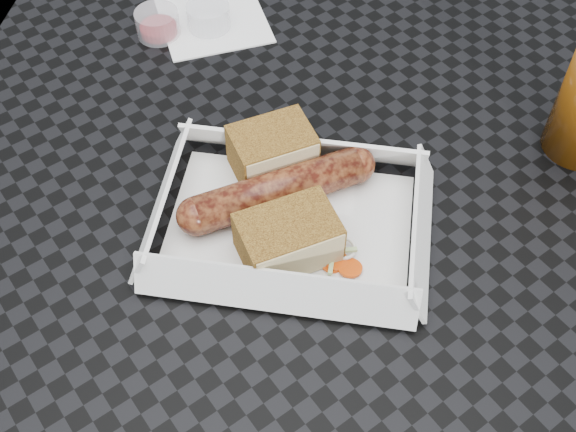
# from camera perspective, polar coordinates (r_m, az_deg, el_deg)

# --- Properties ---
(ground) EXTENTS (60.00, 60.00, 0.00)m
(ground) POSITION_cam_1_polar(r_m,az_deg,el_deg) (1.37, 0.45, -16.49)
(ground) COLOR #515154
(ground) RESTS_ON ground
(patio_table) EXTENTS (0.80, 0.80, 0.74)m
(patio_table) POSITION_cam_1_polar(r_m,az_deg,el_deg) (0.78, 0.75, 1.28)
(patio_table) COLOR black
(patio_table) RESTS_ON ground
(food_tray) EXTENTS (0.22, 0.15, 0.00)m
(food_tray) POSITION_cam_1_polar(r_m,az_deg,el_deg) (0.66, 0.13, -0.79)
(food_tray) COLOR white
(food_tray) RESTS_ON patio_table
(bratwurst) EXTENTS (0.17, 0.12, 0.04)m
(bratwurst) POSITION_cam_1_polar(r_m,az_deg,el_deg) (0.67, -0.76, 2.09)
(bratwurst) COLOR brown
(bratwurst) RESTS_ON food_tray
(bread_near) EXTENTS (0.09, 0.09, 0.05)m
(bread_near) POSITION_cam_1_polar(r_m,az_deg,el_deg) (0.69, -1.24, 5.16)
(bread_near) COLOR brown
(bread_near) RESTS_ON food_tray
(bread_far) EXTENTS (0.10, 0.09, 0.04)m
(bread_far) POSITION_cam_1_polar(r_m,az_deg,el_deg) (0.63, 0.01, -1.72)
(bread_far) COLOR brown
(bread_far) RESTS_ON food_tray
(veg_garnish) EXTENTS (0.03, 0.03, 0.00)m
(veg_garnish) POSITION_cam_1_polar(r_m,az_deg,el_deg) (0.64, 3.99, -3.29)
(veg_garnish) COLOR #DB4509
(veg_garnish) RESTS_ON food_tray
(napkin) EXTENTS (0.16, 0.16, 0.00)m
(napkin) POSITION_cam_1_polar(r_m,az_deg,el_deg) (0.89, -5.92, 15.14)
(napkin) COLOR white
(napkin) RESTS_ON patio_table
(condiment_cup_sauce) EXTENTS (0.05, 0.05, 0.03)m
(condiment_cup_sauce) POSITION_cam_1_polar(r_m,az_deg,el_deg) (0.87, -10.26, 14.74)
(condiment_cup_sauce) COLOR maroon
(condiment_cup_sauce) RESTS_ON patio_table
(condiment_cup_empty) EXTENTS (0.05, 0.05, 0.03)m
(condiment_cup_empty) POSITION_cam_1_polar(r_m,az_deg,el_deg) (0.87, -6.31, 15.38)
(condiment_cup_empty) COLOR silver
(condiment_cup_empty) RESTS_ON patio_table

